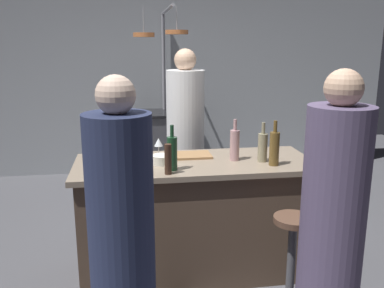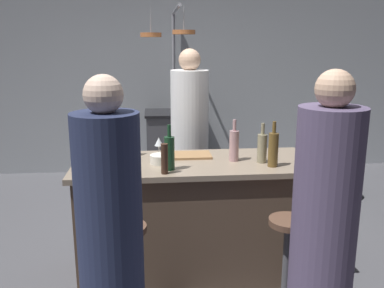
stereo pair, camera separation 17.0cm
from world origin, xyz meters
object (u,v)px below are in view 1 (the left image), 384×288
at_px(wine_bottle_red, 126,142).
at_px(mixing_bowl_ceramic, 162,159).
at_px(bar_stool_left, 134,272).
at_px(wine_bottle_rose, 235,144).
at_px(bar_stool_right, 291,260).
at_px(cutting_board, 191,155).
at_px(wine_bottle_white, 263,147).
at_px(wine_bottle_amber, 274,148).
at_px(wine_glass_by_chef, 129,159).
at_px(guest_left, 122,244).
at_px(pepper_mill, 168,159).
at_px(guest_right, 332,231).
at_px(wine_glass_near_left_guest, 159,143).
at_px(stove_range, 166,144).
at_px(wine_bottle_green, 172,153).
at_px(chef, 186,145).
at_px(mixing_bowl_blue, 109,159).
at_px(potted_plant, 330,172).

xyz_separation_m(wine_bottle_red, mixing_bowl_ceramic, (0.26, -0.23, -0.09)).
bearing_deg(bar_stool_left, wine_bottle_rose, 37.90).
xyz_separation_m(bar_stool_right, mixing_bowl_ceramic, (-0.80, 0.60, 0.56)).
distance_m(cutting_board, wine_bottle_white, 0.57).
xyz_separation_m(bar_stool_right, cutting_board, (-0.56, 0.77, 0.53)).
bearing_deg(wine_bottle_rose, wine_bottle_amber, -35.02).
bearing_deg(wine_glass_by_chef, guest_left, -93.88).
relative_size(guest_left, wine_bottle_amber, 4.91).
bearing_deg(cutting_board, pepper_mill, -116.77).
relative_size(guest_right, wine_glass_near_left_guest, 11.27).
distance_m(stove_range, bar_stool_right, 3.12).
relative_size(wine_bottle_green, wine_glass_near_left_guest, 2.21).
xyz_separation_m(cutting_board, wine_bottle_rose, (0.31, -0.16, 0.11)).
height_order(bar_stool_right, wine_bottle_white, wine_bottle_white).
bearing_deg(wine_bottle_amber, wine_glass_near_left_guest, 154.74).
height_order(chef, mixing_bowl_blue, chef).
distance_m(potted_plant, wine_glass_near_left_guest, 2.52).
height_order(chef, wine_glass_near_left_guest, chef).
bearing_deg(mixing_bowl_blue, wine_bottle_white, -7.03).
height_order(guest_right, wine_bottle_red, guest_right).
distance_m(stove_range, chef, 1.57).
distance_m(wine_bottle_green, wine_glass_near_left_guest, 0.40).
distance_m(bar_stool_left, wine_bottle_rose, 1.19).
xyz_separation_m(guest_left, pepper_mill, (0.31, 0.69, 0.25)).
height_order(mixing_bowl_blue, mixing_bowl_ceramic, mixing_bowl_ceramic).
bearing_deg(chef, mixing_bowl_ceramic, -107.91).
bearing_deg(bar_stool_left, mixing_bowl_blue, 102.41).
height_order(cutting_board, wine_bottle_green, wine_bottle_green).
bearing_deg(cutting_board, wine_glass_by_chef, -140.24).
height_order(guest_left, wine_bottle_amber, guest_left).
relative_size(wine_bottle_green, mixing_bowl_blue, 2.10).
height_order(cutting_board, wine_glass_by_chef, wine_glass_by_chef).
distance_m(pepper_mill, mixing_bowl_ceramic, 0.27).
relative_size(bar_stool_right, potted_plant, 1.31).
distance_m(bar_stool_right, cutting_board, 1.09).
bearing_deg(wine_glass_near_left_guest, mixing_bowl_ceramic, -88.65).
height_order(bar_stool_left, wine_bottle_amber, wine_bottle_amber).
xyz_separation_m(wine_bottle_rose, wine_glass_by_chef, (-0.79, -0.24, -0.02)).
bearing_deg(wine_bottle_green, guest_right, -46.18).
height_order(pepper_mill, wine_glass_near_left_guest, pepper_mill).
distance_m(bar_stool_left, guest_left, 0.52).
bearing_deg(mixing_bowl_ceramic, chef, 72.09).
bearing_deg(wine_glass_near_left_guest, potted_plant, 29.79).
height_order(wine_bottle_red, wine_glass_by_chef, wine_bottle_red).
xyz_separation_m(wine_bottle_green, mixing_bowl_ceramic, (-0.06, 0.17, -0.09)).
height_order(bar_stool_right, wine_glass_near_left_guest, wine_glass_near_left_guest).
relative_size(stove_range, cutting_board, 2.78).
distance_m(guest_right, pepper_mill, 1.13).
distance_m(wine_glass_near_left_guest, mixing_bowl_blue, 0.41).
distance_m(wine_bottle_white, wine_bottle_rose, 0.21).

